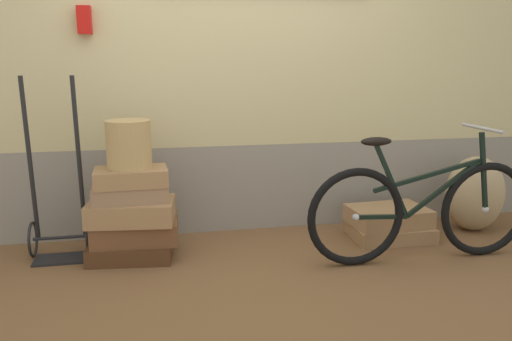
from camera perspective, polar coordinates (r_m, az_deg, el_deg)
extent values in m
cube|color=brown|center=(3.70, -0.49, -10.77)|extent=(9.07, 5.20, 0.06)
cube|color=gray|center=(4.37, -2.62, -1.71)|extent=(7.07, 0.20, 0.73)
cube|color=#CCBC84|center=(4.26, -2.82, 17.75)|extent=(7.07, 0.20, 2.20)
cube|color=red|center=(4.09, -18.62, 15.65)|extent=(0.10, 0.08, 0.20)
cube|color=#4C2D19|center=(3.87, -13.75, -8.58)|extent=(0.63, 0.46, 0.12)
cube|color=brown|center=(3.86, -13.26, -6.45)|extent=(0.63, 0.46, 0.16)
cube|color=#9E754C|center=(3.77, -13.73, -4.44)|extent=(0.64, 0.45, 0.16)
cube|color=#937051|center=(3.75, -13.87, -2.39)|extent=(0.54, 0.36, 0.11)
cube|color=#9E754C|center=(3.71, -13.78, -0.69)|extent=(0.52, 0.35, 0.12)
cube|color=#9E754C|center=(4.31, 14.72, -6.57)|extent=(0.64, 0.47, 0.11)
cube|color=#9E754C|center=(4.27, 14.56, -4.95)|extent=(0.63, 0.46, 0.14)
cylinder|color=tan|center=(3.69, -14.03, 2.86)|extent=(0.31, 0.31, 0.34)
torus|color=black|center=(4.10, -23.66, -7.06)|extent=(0.02, 0.27, 0.27)
torus|color=black|center=(4.03, -18.16, -6.94)|extent=(0.02, 0.27, 0.27)
cylinder|color=black|center=(4.06, -20.93, -7.01)|extent=(0.39, 0.02, 0.02)
cylinder|color=black|center=(3.95, -23.96, 1.09)|extent=(0.03, 0.12, 1.18)
cylinder|color=black|center=(3.89, -19.17, 1.31)|extent=(0.03, 0.12, 1.18)
cube|color=black|center=(4.00, -21.05, -9.21)|extent=(0.35, 0.22, 0.02)
ellipsoid|color=tan|center=(4.67, 23.25, -2.38)|extent=(0.49, 0.42, 0.63)
torus|color=black|center=(3.61, 11.09, -5.14)|extent=(0.70, 0.06, 0.70)
sphere|color=#B2B2B7|center=(3.61, 11.09, -5.14)|extent=(0.05, 0.05, 0.05)
torus|color=black|center=(4.09, 24.23, -3.97)|extent=(0.70, 0.06, 0.70)
sphere|color=#B2B2B7|center=(4.09, 24.23, -3.97)|extent=(0.05, 0.05, 0.05)
cube|color=black|center=(3.85, 20.15, -1.90)|extent=(0.55, 0.03, 0.41)
cube|color=black|center=(3.65, 14.91, -1.17)|extent=(0.28, 0.03, 0.54)
cube|color=black|center=(3.69, 13.83, -5.05)|extent=(0.38, 0.03, 0.05)
cube|color=black|center=(3.77, 18.58, -0.54)|extent=(0.80, 0.03, 0.21)
cube|color=black|center=(4.00, 24.07, -0.11)|extent=(0.12, 0.03, 0.57)
ellipsoid|color=black|center=(3.54, 13.28, 3.17)|extent=(0.22, 0.09, 0.06)
cylinder|color=#A5A5AD|center=(3.92, 23.94, 4.35)|extent=(0.03, 0.46, 0.02)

